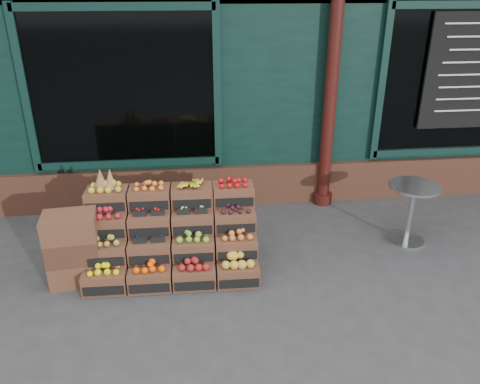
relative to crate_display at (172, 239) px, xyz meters
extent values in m
plane|color=#363638|center=(1.00, -0.55, -0.37)|extent=(60.00, 60.00, 0.00)
cube|color=black|center=(1.00, 4.65, 2.03)|extent=(12.00, 6.00, 4.80)
cube|color=black|center=(1.00, 1.70, 1.13)|extent=(12.00, 0.12, 3.00)
cube|color=#43261B|center=(1.00, 1.63, -0.07)|extent=(12.00, 0.18, 0.60)
cube|color=black|center=(-0.60, 1.63, 1.38)|extent=(2.40, 0.06, 2.00)
cube|color=black|center=(4.20, 1.63, 1.38)|extent=(2.40, 0.06, 2.00)
cylinder|color=#360F0C|center=(2.20, 1.50, 1.23)|extent=(0.18, 0.18, 3.20)
cube|color=black|center=(4.20, 1.55, 1.53)|extent=(1.30, 0.04, 1.60)
cube|color=brown|center=(-0.72, -0.37, -0.25)|extent=(0.47, 0.33, 0.23)
cube|color=black|center=(-0.72, -0.54, -0.27)|extent=(0.42, 0.02, 0.10)
cube|color=yellow|center=(-0.72, -0.37, -0.10)|extent=(0.37, 0.25, 0.07)
cube|color=brown|center=(-0.24, -0.38, -0.25)|extent=(0.47, 0.33, 0.23)
cube|color=black|center=(-0.25, -0.55, -0.27)|extent=(0.42, 0.02, 0.10)
cube|color=#FF4D00|center=(-0.24, -0.38, -0.09)|extent=(0.37, 0.25, 0.08)
cube|color=brown|center=(0.24, -0.39, -0.25)|extent=(0.47, 0.33, 0.23)
cube|color=black|center=(0.23, -0.56, -0.27)|extent=(0.42, 0.02, 0.10)
cube|color=maroon|center=(0.24, -0.39, -0.09)|extent=(0.37, 0.25, 0.09)
cube|color=brown|center=(0.72, -0.40, -0.25)|extent=(0.47, 0.33, 0.23)
cube|color=black|center=(0.71, -0.57, -0.27)|extent=(0.42, 0.02, 0.10)
cube|color=gold|center=(0.72, -0.40, -0.08)|extent=(0.37, 0.25, 0.11)
cube|color=brown|center=(-0.72, -0.17, -0.02)|extent=(0.47, 0.33, 0.23)
cube|color=black|center=(-0.72, -0.34, -0.04)|extent=(0.42, 0.02, 0.10)
cube|color=olive|center=(-0.72, -0.17, 0.13)|extent=(0.37, 0.25, 0.08)
cube|color=brown|center=(-0.24, -0.18, -0.02)|extent=(0.47, 0.33, 0.23)
cube|color=black|center=(-0.24, -0.35, -0.04)|extent=(0.42, 0.02, 0.10)
cube|color=black|center=(-0.24, -0.18, 0.11)|extent=(0.37, 0.25, 0.03)
cube|color=brown|center=(0.24, -0.19, -0.02)|extent=(0.47, 0.33, 0.23)
cube|color=black|center=(0.24, -0.36, -0.04)|extent=(0.42, 0.02, 0.10)
cube|color=#6BA22C|center=(0.24, -0.19, 0.13)|extent=(0.37, 0.25, 0.08)
cube|color=brown|center=(0.72, -0.20, -0.02)|extent=(0.47, 0.33, 0.23)
cube|color=black|center=(0.72, -0.37, -0.04)|extent=(0.42, 0.02, 0.10)
cube|color=orange|center=(0.72, -0.20, 0.13)|extent=(0.37, 0.25, 0.07)
cube|color=brown|center=(-0.71, 0.02, 0.21)|extent=(0.47, 0.33, 0.23)
cube|color=black|center=(-0.72, -0.15, 0.19)|extent=(0.42, 0.02, 0.10)
cube|color=#A81827|center=(-0.71, 0.02, 0.36)|extent=(0.37, 0.25, 0.08)
cube|color=brown|center=(-0.23, 0.01, 0.21)|extent=(0.47, 0.33, 0.23)
cube|color=black|center=(-0.24, -0.16, 0.19)|extent=(0.42, 0.02, 0.10)
cube|color=red|center=(-0.23, 0.01, 0.34)|extent=(0.37, 0.25, 0.03)
cube|color=brown|center=(0.24, 0.00, 0.21)|extent=(0.47, 0.33, 0.23)
cube|color=black|center=(0.24, -0.17, 0.19)|extent=(0.42, 0.02, 0.10)
cube|color=#9BCB5A|center=(0.24, 0.00, 0.34)|extent=(0.37, 0.25, 0.03)
cube|color=brown|center=(0.72, -0.01, 0.21)|extent=(0.47, 0.33, 0.23)
cube|color=black|center=(0.72, -0.18, 0.19)|extent=(0.42, 0.02, 0.10)
cube|color=black|center=(0.72, -0.01, 0.36)|extent=(0.37, 0.25, 0.06)
cube|color=brown|center=(-0.71, 0.22, 0.44)|extent=(0.47, 0.33, 0.23)
cube|color=black|center=(-0.71, 0.05, 0.42)|extent=(0.42, 0.02, 0.10)
cube|color=gold|center=(-0.71, 0.22, 0.60)|extent=(0.37, 0.25, 0.08)
cube|color=brown|center=(-0.23, 0.21, 0.44)|extent=(0.47, 0.33, 0.23)
cube|color=black|center=(-0.23, 0.04, 0.42)|extent=(0.42, 0.02, 0.10)
cube|color=orange|center=(-0.23, 0.21, 0.59)|extent=(0.37, 0.25, 0.06)
cube|color=brown|center=(0.25, 0.20, 0.44)|extent=(0.47, 0.33, 0.23)
cube|color=black|center=(0.24, 0.03, 0.42)|extent=(0.42, 0.02, 0.10)
cube|color=gold|center=(0.25, 0.20, 0.59)|extent=(0.37, 0.25, 0.07)
cube|color=brown|center=(0.73, 0.19, 0.44)|extent=(0.47, 0.33, 0.23)
cube|color=black|center=(0.72, 0.02, 0.42)|extent=(0.42, 0.02, 0.10)
cube|color=#BC0C10|center=(0.73, 0.19, 0.59)|extent=(0.37, 0.25, 0.07)
cube|color=#43261B|center=(0.00, -0.19, -0.25)|extent=(1.90, 0.36, 0.23)
cube|color=#43261B|center=(0.00, 0.01, -0.14)|extent=(1.90, 0.36, 0.46)
cube|color=#43261B|center=(0.01, 0.20, -0.02)|extent=(1.90, 0.36, 0.69)
cone|color=olive|center=(-0.75, 0.22, 0.69)|extent=(0.16, 0.16, 0.27)
cone|color=olive|center=(-0.66, 0.25, 0.67)|extent=(0.14, 0.14, 0.23)
cube|color=brown|center=(-1.06, -0.17, -0.23)|extent=(0.59, 0.43, 0.28)
cube|color=#43261B|center=(-1.06, -0.17, 0.05)|extent=(0.59, 0.43, 0.28)
cube|color=brown|center=(-1.06, -0.17, 0.32)|extent=(0.59, 0.43, 0.28)
cylinder|color=#B6B8BD|center=(2.96, 0.25, -0.35)|extent=(0.46, 0.46, 0.03)
cylinder|color=#B6B8BD|center=(2.96, 0.25, 0.02)|extent=(0.06, 0.06, 0.75)
cylinder|color=#B6B8BD|center=(2.96, 0.25, 0.41)|extent=(0.63, 0.63, 0.03)
imported|color=#1A5D2C|center=(-0.57, 2.13, 0.67)|extent=(0.83, 0.61, 2.07)
camera|label=1|loc=(0.26, -4.72, 2.70)|focal=35.00mm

